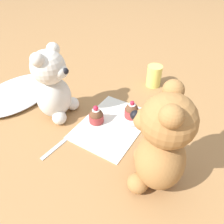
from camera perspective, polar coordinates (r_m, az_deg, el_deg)
ground_plane at (r=0.72m, az=0.00°, el=-3.40°), size 4.00×4.00×0.00m
knitted_placemat at (r=0.72m, az=0.00°, el=-3.23°), size 0.26×0.19×0.01m
tulle_cloth at (r=0.92m, az=-23.52°, el=4.53°), size 0.32×0.22×0.03m
teddy_bear_cream at (r=0.73m, az=-15.19°, el=6.61°), size 0.14×0.13×0.24m
teddy_bear_tan at (r=0.51m, az=12.72°, el=-8.27°), size 0.16×0.16×0.27m
cupcake_near_cream_bear at (r=0.72m, az=-4.15°, el=-1.03°), size 0.05×0.05×0.06m
saucer_plate at (r=0.75m, az=5.03°, el=-1.24°), size 0.09×0.09×0.01m
cupcake_near_tan_bear at (r=0.73m, az=5.15°, el=0.33°), size 0.05×0.05×0.06m
juice_glass at (r=0.91m, az=10.93°, el=9.26°), size 0.06×0.06×0.09m
teaspoon at (r=0.67m, az=-14.54°, el=-8.95°), size 0.11×0.02×0.01m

